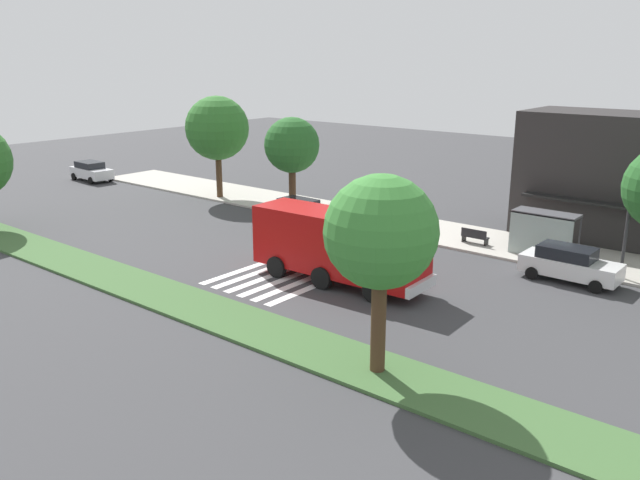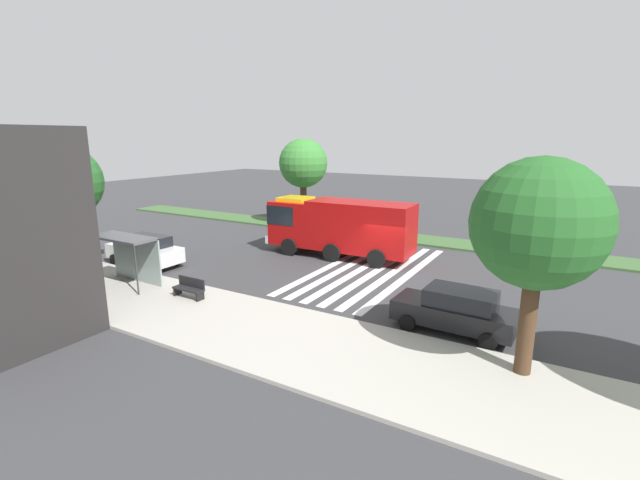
# 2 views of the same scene
# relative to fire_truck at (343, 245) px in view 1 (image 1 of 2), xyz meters

# --- Properties ---
(ground_plane) EXTENTS (120.00, 120.00, 0.00)m
(ground_plane) POSITION_rel_fire_truck_xyz_m (-3.78, 1.68, -2.01)
(ground_plane) COLOR #38383A
(sidewalk) EXTENTS (60.00, 5.39, 0.14)m
(sidewalk) POSITION_rel_fire_truck_xyz_m (-3.78, 11.33, -1.94)
(sidewalk) COLOR #ADA89E
(sidewalk) RESTS_ON ground_plane
(median_strip) EXTENTS (60.00, 3.00, 0.14)m
(median_strip) POSITION_rel_fire_truck_xyz_m (-3.78, -6.78, -1.94)
(median_strip) COLOR #3D6033
(median_strip) RESTS_ON ground_plane
(crosswalk) EXTENTS (4.95, 12.53, 0.01)m
(crosswalk) POSITION_rel_fire_truck_xyz_m (-3.07, 1.68, -2.00)
(crosswalk) COLOR silver
(crosswalk) RESTS_ON ground_plane
(fire_truck) EXTENTS (9.39, 3.10, 3.54)m
(fire_truck) POSITION_rel_fire_truck_xyz_m (0.00, 0.00, 0.00)
(fire_truck) COLOR #A50C0C
(fire_truck) RESTS_ON ground_plane
(parked_car_west) EXTENTS (4.63, 2.29, 1.71)m
(parked_car_west) POSITION_rel_fire_truck_xyz_m (-34.05, 7.44, -1.12)
(parked_car_west) COLOR silver
(parked_car_west) RESTS_ON ground_plane
(parked_car_mid) EXTENTS (4.58, 2.14, 1.72)m
(parked_car_mid) POSITION_rel_fire_truck_xyz_m (-9.24, 7.44, -1.13)
(parked_car_mid) COLOR black
(parked_car_mid) RESTS_ON ground_plane
(parked_car_east) EXTENTS (4.76, 2.07, 1.77)m
(parked_car_east) POSITION_rel_fire_truck_xyz_m (8.55, 7.44, -1.10)
(parked_car_east) COLOR silver
(parked_car_east) RESTS_ON ground_plane
(bus_stop_shelter) EXTENTS (3.50, 1.40, 2.46)m
(bus_stop_shelter) POSITION_rel_fire_truck_xyz_m (6.06, 10.20, -0.12)
(bus_stop_shelter) COLOR #4C4C51
(bus_stop_shelter) RESTS_ON sidewalk
(bench_near_shelter) EXTENTS (1.60, 0.50, 0.90)m
(bench_near_shelter) POSITION_rel_fire_truck_xyz_m (2.06, 10.19, -1.42)
(bench_near_shelter) COLOR black
(bench_near_shelter) RESTS_ON sidewalk
(street_lamp) EXTENTS (0.36, 0.36, 5.71)m
(street_lamp) POSITION_rel_fire_truck_xyz_m (10.54, 9.24, 1.53)
(street_lamp) COLOR #2D2D30
(street_lamp) RESTS_ON sidewalk
(storefront_building) EXTENTS (10.73, 6.17, 7.67)m
(storefront_building) POSITION_rel_fire_truck_xyz_m (7.74, 16.70, 1.82)
(storefront_building) COLOR #282626
(storefront_building) RESTS_ON ground_plane
(sidewalk_tree_far_west) EXTENTS (4.89, 4.89, 7.81)m
(sidewalk_tree_far_west) POSITION_rel_fire_truck_xyz_m (-19.53, 9.64, 3.47)
(sidewalk_tree_far_west) COLOR #47301E
(sidewalk_tree_far_west) RESTS_ON sidewalk
(sidewalk_tree_west) EXTENTS (3.88, 3.88, 6.66)m
(sidewalk_tree_west) POSITION_rel_fire_truck_xyz_m (-11.87, 9.64, 2.81)
(sidewalk_tree_west) COLOR #47301E
(sidewalk_tree_west) RESTS_ON sidewalk
(median_tree_west) EXTENTS (3.92, 3.92, 7.06)m
(median_tree_west) POSITION_rel_fire_truck_xyz_m (6.73, -6.78, 3.17)
(median_tree_west) COLOR #47301E
(median_tree_west) RESTS_ON median_strip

